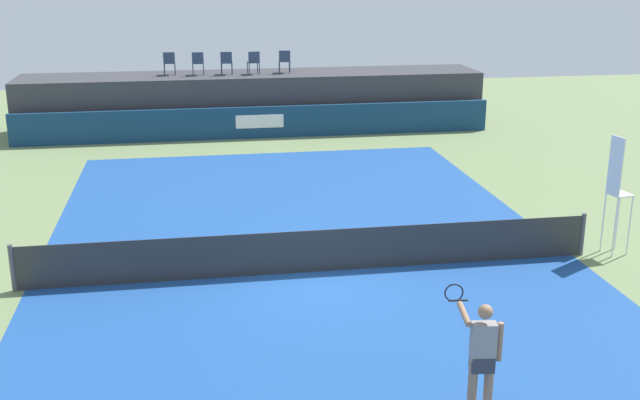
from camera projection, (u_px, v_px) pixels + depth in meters
ground_plane at (295, 227)px, 19.85m from camera, size 48.00×48.00×0.00m
court_inner at (314, 272)px, 17.02m from camera, size 12.00×22.00×0.00m
sponsor_wall at (258, 122)px, 29.57m from camera, size 18.00×0.22×1.20m
spectator_platform at (253, 101)px, 31.12m from camera, size 18.00×2.80×2.20m
spectator_chair_far_left at (169, 62)px, 30.20m from camera, size 0.44×0.44×0.89m
spectator_chair_left at (198, 62)px, 30.19m from camera, size 0.45×0.45×0.89m
spectator_chair_center at (226, 62)px, 30.31m from camera, size 0.48×0.48×0.89m
spectator_chair_right at (254, 61)px, 30.41m from camera, size 0.48×0.48×0.89m
spectator_chair_far_right at (285, 60)px, 30.76m from camera, size 0.47×0.47×0.89m
umpire_chair at (617, 187)px, 17.62m from camera, size 0.51×0.51×2.76m
tennis_net at (314, 251)px, 16.88m from camera, size 12.40×0.02×0.95m
net_post_near at (12, 268)px, 15.90m from camera, size 0.10×0.10×1.00m
net_post_far at (582, 234)px, 17.84m from camera, size 0.10×0.10×1.00m
tennis_player at (482, 355)px, 11.46m from camera, size 0.59×1.18×1.77m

